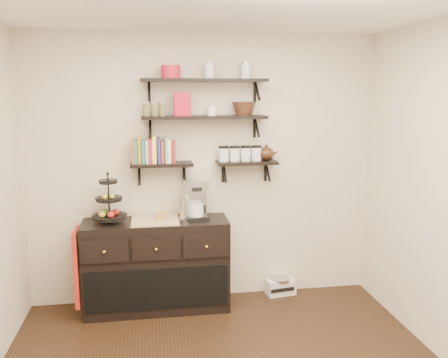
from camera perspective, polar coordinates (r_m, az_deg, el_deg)
back_wall at (r=4.79m, az=-2.49°, el=1.12°), size 3.50×0.02×2.70m
shelf_top at (r=4.60m, az=-2.40°, el=11.76°), size 1.20×0.27×0.23m
shelf_mid at (r=4.60m, az=-2.37°, el=7.39°), size 1.20×0.27×0.23m
shelf_low_left at (r=4.64m, az=-7.51°, el=1.69°), size 0.60×0.25×0.23m
shelf_low_right at (r=4.73m, az=2.72°, el=1.95°), size 0.60×0.25×0.23m
cookbooks at (r=4.61m, az=-8.21°, el=3.36°), size 0.43×0.15×0.26m
glass_canisters at (r=4.70m, az=1.96°, el=2.98°), size 0.43×0.10×0.13m
sideboard at (r=4.77m, az=-8.12°, el=-10.20°), size 1.40×0.50×0.92m
fruit_stand at (r=4.61m, az=-13.62°, el=-3.21°), size 0.32×0.32×0.47m
candle at (r=4.62m, az=-7.45°, el=-4.33°), size 0.08×0.08×0.08m
coffee_maker at (r=4.63m, az=-3.41°, el=-2.56°), size 0.24×0.23×0.39m
thermal_carafe at (r=4.59m, az=-4.70°, el=-3.65°), size 0.11×0.11×0.22m
apron at (r=4.71m, az=-17.17°, el=-10.08°), size 0.04×0.31×0.72m
radio at (r=5.20m, az=6.83°, el=-12.68°), size 0.32×0.23×0.18m
recipe_box at (r=4.57m, az=-5.03°, el=8.95°), size 0.16×0.07×0.22m
walnut_bowl at (r=4.65m, az=2.40°, el=8.46°), size 0.24×0.24×0.13m
ramekins at (r=4.60m, az=-1.45°, el=8.23°), size 0.09×0.09×0.10m
teapot at (r=4.75m, az=5.11°, el=3.20°), size 0.21×0.16×0.16m
red_pot at (r=4.57m, az=-6.42°, el=12.69°), size 0.18×0.18×0.12m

